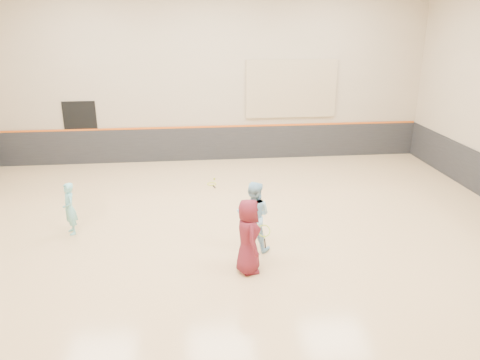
{
  "coord_description": "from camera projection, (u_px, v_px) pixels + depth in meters",
  "views": [
    {
      "loc": [
        -0.8,
        -10.23,
        4.91
      ],
      "look_at": [
        0.37,
        0.4,
        1.15
      ],
      "focal_mm": 35.0,
      "sensor_mm": 36.0,
      "label": 1
    }
  ],
  "objects": [
    {
      "name": "spare_racket",
      "position": [
        212.0,
        184.0,
        14.41
      ],
      "size": [
        0.64,
        0.64,
        0.03
      ],
      "primitive_type": null,
      "color": "#CCDF31",
      "rests_on": "floor"
    },
    {
      "name": "young_man",
      "position": [
        248.0,
        236.0,
        9.27
      ],
      "size": [
        0.58,
        0.81,
        1.56
      ],
      "primitive_type": "imported",
      "rotation": [
        0.0,
        0.0,
        1.69
      ],
      "color": "maroon",
      "rests_on": "floor"
    },
    {
      "name": "held_racket",
      "position": [
        264.0,
        231.0,
        9.94
      ],
      "size": [
        0.46,
        0.46,
        0.46
      ],
      "primitive_type": null,
      "color": "#AFD52E",
      "rests_on": "instructor"
    },
    {
      "name": "acoustic_panel",
      "position": [
        291.0,
        89.0,
        16.34
      ],
      "size": [
        3.2,
        0.08,
        2.0
      ],
      "primitive_type": "cube",
      "color": "tan",
      "rests_on": "wall_back"
    },
    {
      "name": "ball_in_hand",
      "position": [
        257.0,
        226.0,
        9.13
      ],
      "size": [
        0.07,
        0.07,
        0.07
      ],
      "primitive_type": "sphere",
      "color": "#BFD631",
      "rests_on": "young_man"
    },
    {
      "name": "girl",
      "position": [
        70.0,
        209.0,
        10.98
      ],
      "size": [
        0.47,
        0.54,
        1.26
      ],
      "primitive_type": "imported",
      "rotation": [
        0.0,
        0.0,
        -1.13
      ],
      "color": "#78CFD1",
      "rests_on": "floor"
    },
    {
      "name": "room",
      "position": [
        226.0,
        200.0,
        11.03
      ],
      "size": [
        15.04,
        12.04,
        6.22
      ],
      "color": "tan",
      "rests_on": "ground"
    },
    {
      "name": "doorway",
      "position": [
        82.0,
        133.0,
        16.08
      ],
      "size": [
        1.1,
        0.05,
        2.2
      ],
      "primitive_type": "cube",
      "color": "black",
      "rests_on": "floor"
    },
    {
      "name": "wainscot_back",
      "position": [
        213.0,
        144.0,
        16.7
      ],
      "size": [
        14.9,
        0.04,
        1.2
      ],
      "primitive_type": "cube",
      "color": "#232326",
      "rests_on": "floor"
    },
    {
      "name": "accent_stripe",
      "position": [
        212.0,
        127.0,
        16.48
      ],
      "size": [
        14.9,
        0.03,
        0.06
      ],
      "primitive_type": "cube",
      "color": "#D85914",
      "rests_on": "wall_back"
    },
    {
      "name": "instructor",
      "position": [
        253.0,
        216.0,
        10.18
      ],
      "size": [
        0.93,
        0.83,
        1.58
      ],
      "primitive_type": "imported",
      "rotation": [
        0.0,
        0.0,
        2.77
      ],
      "color": "#9CD2F1",
      "rests_on": "floor"
    },
    {
      "name": "ball_under_racket",
      "position": [
        249.0,
        225.0,
        11.52
      ],
      "size": [
        0.07,
        0.07,
        0.07
      ],
      "primitive_type": "sphere",
      "color": "#BFCD2F",
      "rests_on": "floor"
    },
    {
      "name": "ball_beside_spare",
      "position": [
        214.0,
        179.0,
        14.81
      ],
      "size": [
        0.07,
        0.07,
        0.07
      ],
      "primitive_type": "sphere",
      "color": "gold",
      "rests_on": "floor"
    }
  ]
}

